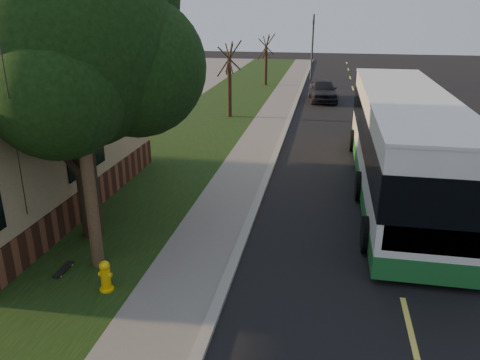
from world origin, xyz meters
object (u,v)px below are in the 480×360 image
distant_car (323,90)px  bare_tree_near (229,80)px  transit_bus (402,141)px  utility_pole (76,80)px  bare_tree_far (266,61)px  leafy_tree (75,48)px  skateboard_main (64,269)px  fire_hydrant (105,276)px  traffic_signal (313,43)px

distant_car → bare_tree_near: bearing=-136.0°
transit_bus → utility_pole: bearing=-139.8°
utility_pole → bare_tree_far: (0.31, 29.01, -2.63)m
bare_tree_far → utility_pole: bearing=-90.6°
leafy_tree → distant_car: size_ratio=1.79×
leafy_tree → skateboard_main: 5.47m
fire_hydrant → transit_bus: 10.69m
leafy_tree → bare_tree_far: 27.56m
bare_tree_near → transit_bus: size_ratio=0.34×
bare_tree_near → bare_tree_far: bare_tree_near is taller
utility_pole → traffic_signal: 33.26m
utility_pole → bare_tree_far: 29.13m
leafy_tree → traffic_signal: leafy_tree is taller
fire_hydrant → bare_tree_far: bare_tree_far is taller
bare_tree_near → leafy_tree: bearing=-92.5°
skateboard_main → distant_car: distant_car is taller
bare_tree_near → bare_tree_far: (0.50, 12.00, -0.15)m
fire_hydrant → transit_bus: transit_bus is taller
traffic_signal → transit_bus: bearing=-81.0°
skateboard_main → distant_car: (5.71, 23.75, 0.62)m
skateboard_main → transit_bus: bearing=39.7°
bare_tree_far → bare_tree_near: bearing=-92.4°
fire_hydrant → traffic_signal: size_ratio=0.13×
utility_pole → transit_bus: utility_pole is taller
utility_pole → bare_tree_near: size_ratio=2.11×
bare_tree_near → skateboard_main: bearing=-91.6°
bare_tree_near → traffic_signal: 16.52m
fire_hydrant → distant_car: 24.69m
bare_tree_far → leafy_tree: bearing=-92.5°
utility_pole → distant_car: utility_pole is taller
transit_bus → skateboard_main: size_ratio=16.99×
fire_hydrant → skateboard_main: fire_hydrant is taller
traffic_signal → distant_car: 10.07m
bare_tree_far → skateboard_main: (-0.99, -29.45, -1.88)m
utility_pole → leafy_tree: (-0.87, 1.66, 0.54)m
leafy_tree → bare_tree_far: size_ratio=1.94×
traffic_signal → utility_pole: bearing=-96.6°
fire_hydrant → bare_tree_near: 18.10m
traffic_signal → bare_tree_near: bearing=-104.0°
utility_pole → transit_bus: size_ratio=0.71×
leafy_tree → skateboard_main: size_ratio=10.38×
leafy_tree → bare_tree_far: leafy_tree is taller
bare_tree_far → fire_hydrant: bearing=-89.2°
fire_hydrant → bare_tree_far: bearing=90.8°
fire_hydrant → leafy_tree: (-1.57, 2.65, 4.73)m
bare_tree_near → utility_pole: bearing=-89.3°
utility_pole → traffic_signal: (3.81, 33.01, -1.47)m
traffic_signal → distant_car: (1.22, -9.70, -2.42)m
fire_hydrant → utility_pole: (-0.71, 0.99, 4.20)m
bare_tree_near → bare_tree_far: 12.01m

